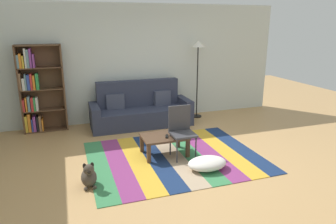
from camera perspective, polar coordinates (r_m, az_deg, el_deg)
The scene contains 11 objects.
ground_plane at distance 5.42m, azimuth 2.73°, elevation -8.48°, with size 14.00×14.00×0.00m, color tan.
back_wall at distance 7.41m, azimuth -4.44°, elevation 9.06°, with size 6.80×0.10×2.70m, color silver.
rug at distance 5.44m, azimuth 1.15°, elevation -8.30°, with size 2.91×2.33×0.01m.
couch at distance 7.05m, azimuth -5.09°, elevation 0.28°, with size 2.26×0.80×1.00m.
bookshelf at distance 7.04m, azimuth -23.16°, elevation 3.61°, with size 0.90×0.28×1.84m.
coffee_table at distance 5.42m, azimuth -0.70°, elevation -4.98°, with size 0.78×0.56×0.35m.
pouf at distance 5.00m, azimuth 7.27°, elevation -9.42°, with size 0.64×0.45×0.20m, color white.
dog at distance 4.61m, azimuth -14.46°, elevation -11.45°, with size 0.22×0.35×0.40m.
standing_lamp at distance 7.46m, azimuth 5.58°, elevation 10.66°, with size 0.32×0.32×1.86m.
tv_remote at distance 5.34m, azimuth -0.23°, elevation -4.54°, with size 0.04×0.15×0.02m, color black.
folding_chair at distance 5.29m, azimuth 2.47°, elevation -2.85°, with size 0.40×0.40×0.90m.
Camera 1 is at (-1.83, -4.58, 2.25)m, focal length 32.86 mm.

